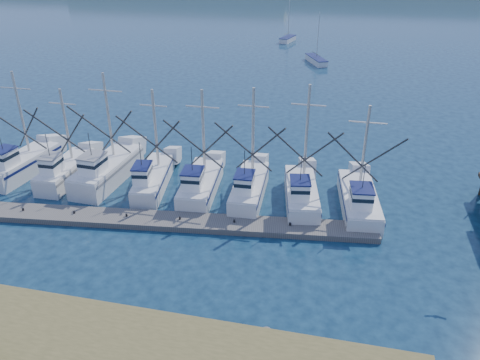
# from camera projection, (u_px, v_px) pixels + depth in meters

# --- Properties ---
(ground) EXTENTS (500.00, 500.00, 0.00)m
(ground) POSITION_uv_depth(u_px,v_px,m) (212.00, 278.00, 28.82)
(ground) COLOR #0B1E32
(ground) RESTS_ON ground
(floating_dock) EXTENTS (32.50, 5.95, 0.43)m
(floating_dock) POSITION_uv_depth(u_px,v_px,m) (153.00, 220.00, 34.34)
(floating_dock) COLOR #5C5852
(floating_dock) RESTS_ON ground
(trawler_fleet) EXTENTS (32.30, 8.40, 9.27)m
(trawler_fleet) POSITION_uv_depth(u_px,v_px,m) (173.00, 180.00, 38.29)
(trawler_fleet) COLOR silver
(trawler_fleet) RESTS_ON ground
(sailboat_near) EXTENTS (4.21, 6.63, 8.10)m
(sailboat_near) POSITION_uv_depth(u_px,v_px,m) (316.00, 60.00, 77.81)
(sailboat_near) COLOR silver
(sailboat_near) RESTS_ON ground
(sailboat_far) EXTENTS (2.84, 5.47, 8.10)m
(sailboat_far) POSITION_uv_depth(u_px,v_px,m) (288.00, 39.00, 93.77)
(sailboat_far) COLOR silver
(sailboat_far) RESTS_ON ground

